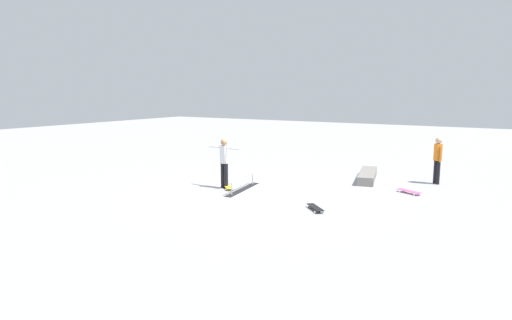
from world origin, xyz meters
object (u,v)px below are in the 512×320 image
at_px(grind_rail, 243,184).
at_px(loose_skateboard_black, 315,207).
at_px(skater_main, 224,160).
at_px(skateboard_main, 228,186).
at_px(loose_skateboard_pink, 409,191).
at_px(skate_ledge, 367,176).
at_px(bystander_orange_shirt, 438,158).

height_order(grind_rail, loose_skateboard_black, grind_rail).
xyz_separation_m(skater_main, skateboard_main, (0.01, 0.13, -0.86)).
bearing_deg(loose_skateboard_black, loose_skateboard_pink, 107.53).
distance_m(grind_rail, skate_ledge, 4.66).
bearing_deg(skateboard_main, bystander_orange_shirt, -98.00).
height_order(grind_rail, loose_skateboard_pink, grind_rail).
bearing_deg(skater_main, bystander_orange_shirt, 43.42).
relative_size(grind_rail, skateboard_main, 3.14).
relative_size(grind_rail, loose_skateboard_black, 3.14).
xyz_separation_m(skate_ledge, loose_skateboard_pink, (1.41, 1.74, -0.07)).
relative_size(skater_main, bystander_orange_shirt, 1.02).
bearing_deg(skateboard_main, loose_skateboard_pink, -110.93).
xyz_separation_m(skateboard_main, bystander_orange_shirt, (-4.29, 5.63, 0.82)).
relative_size(skater_main, skateboard_main, 2.27).
bearing_deg(skate_ledge, loose_skateboard_black, 0.50).
bearing_deg(loose_skateboard_black, bystander_orange_shirt, 112.50).
relative_size(loose_skateboard_black, loose_skateboard_pink, 0.88).
xyz_separation_m(grind_rail, skate_ledge, (-3.62, 2.93, -0.03)).
xyz_separation_m(grind_rail, bystander_orange_shirt, (-4.16, 5.14, 0.71)).
relative_size(grind_rail, skate_ledge, 0.92).
bearing_deg(bystander_orange_shirt, skater_main, -97.65).
bearing_deg(loose_skateboard_pink, loose_skateboard_black, 88.44).
relative_size(skater_main, loose_skateboard_pink, 2.00).
relative_size(skate_ledge, bystander_orange_shirt, 1.52).
bearing_deg(skater_main, loose_skateboard_pink, 30.56).
relative_size(skate_ledge, loose_skateboard_pink, 2.99).
relative_size(skater_main, loose_skateboard_black, 2.28).
bearing_deg(skateboard_main, skate_ledge, -87.66).
relative_size(skate_ledge, skater_main, 1.50).
bearing_deg(loose_skateboard_pink, skater_main, 49.66).
bearing_deg(skater_main, grind_rail, 17.62).
relative_size(bystander_orange_shirt, loose_skateboard_black, 2.24).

